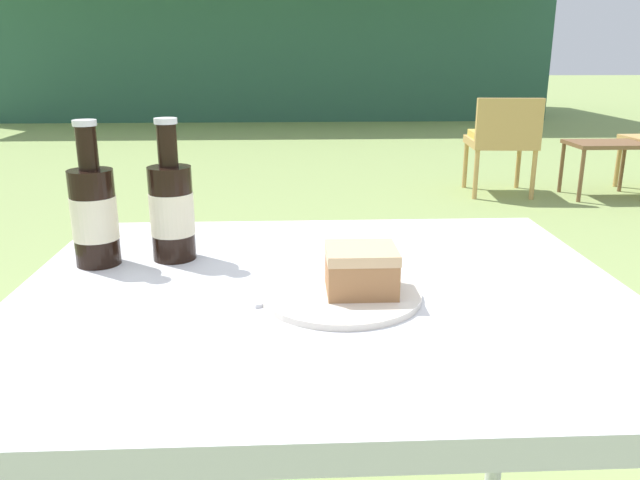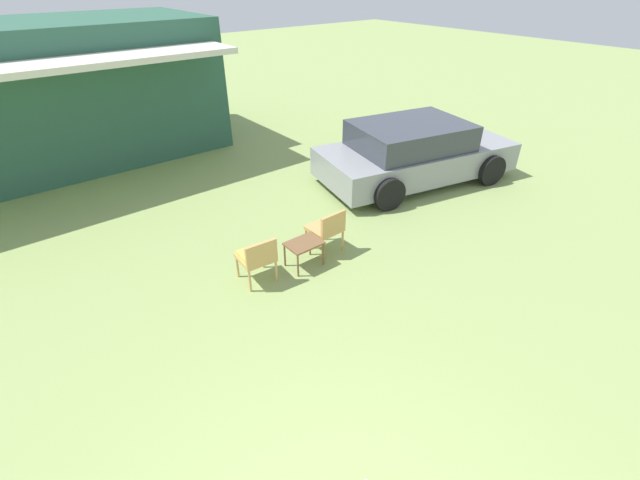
% 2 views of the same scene
% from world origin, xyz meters
% --- Properties ---
extents(parked_car, '(4.52, 2.76, 1.29)m').
position_xyz_m(parked_car, '(6.20, 4.88, 0.63)').
color(parked_car, gray).
rests_on(parked_car, ground_plane).
extents(wicker_chair_cushioned, '(0.53, 0.52, 0.76)m').
position_xyz_m(wicker_chair_cushioned, '(1.60, 3.85, 0.46)').
color(wicker_chair_cushioned, tan).
rests_on(wicker_chair_cushioned, ground_plane).
extents(wicker_chair_plain, '(0.51, 0.50, 0.76)m').
position_xyz_m(wicker_chair_plain, '(2.91, 3.83, 0.45)').
color(wicker_chair_plain, tan).
rests_on(wicker_chair_plain, ground_plane).
extents(garden_side_table, '(0.55, 0.40, 0.43)m').
position_xyz_m(garden_side_table, '(2.37, 3.74, 0.37)').
color(garden_side_table, brown).
rests_on(garden_side_table, ground_plane).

